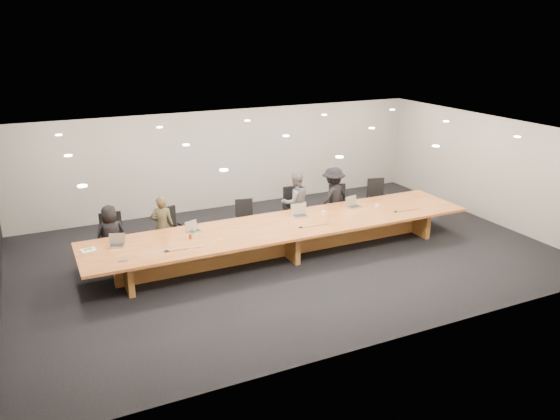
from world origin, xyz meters
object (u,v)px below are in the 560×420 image
object	(u,v)px
chair_far_right	(378,199)
person_b	(162,226)
paper_cup_near	(323,213)
water_bottle	(194,231)
mic_left	(167,251)
laptop_a	(116,241)
laptop_b	(194,227)
paper_cup_far	(377,206)
amber_mug	(190,237)
laptop_e	(355,202)
mic_right	(396,211)
chair_mid_left	(246,221)
person_d	(333,198)
av_box	(123,260)
person_a	(111,235)
chair_mid_right	(295,209)
chair_right	(338,204)
mic_center	(301,227)
person_c	(295,202)
chair_left	(172,230)
conference_table	(286,234)
chair_far_left	(114,239)
laptop_d	(301,211)

from	to	relation	value
chair_far_right	person_b	bearing A→B (deg)	-167.93
chair_far_right	paper_cup_near	bearing A→B (deg)	-144.02
water_bottle	mic_left	distance (m)	0.98
laptop_a	laptop_b	world-z (taller)	laptop_a
water_bottle	paper_cup_far	size ratio (longest dim) A/B	2.06
laptop_b	paper_cup_far	xyz separation A→B (m)	(4.53, -0.35, -0.07)
amber_mug	paper_cup_near	xyz separation A→B (m)	(3.28, 0.13, 0.00)
laptop_e	mic_right	bearing A→B (deg)	-57.95
chair_mid_left	water_bottle	size ratio (longest dim) A/B	5.24
person_d	paper_cup_far	distance (m)	1.24
chair_mid_left	av_box	bearing A→B (deg)	-141.85
person_a	chair_mid_left	bearing A→B (deg)	175.35
chair_far_right	chair_mid_right	bearing A→B (deg)	-171.24
laptop_b	paper_cup_far	size ratio (longest dim) A/B	3.15
chair_right	amber_mug	distance (m)	4.58
laptop_a	paper_cup_near	bearing A→B (deg)	17.34
chair_right	mic_center	xyz separation A→B (m)	(-1.98, -1.66, 0.23)
av_box	mic_right	world-z (taller)	same
chair_far_right	laptop_a	size ratio (longest dim) A/B	3.52
laptop_a	person_c	bearing A→B (deg)	30.57
chair_mid_right	chair_left	bearing A→B (deg)	-174.51
mic_right	mic_left	bearing A→B (deg)	-179.51
chair_mid_right	mic_center	bearing A→B (deg)	-108.22
person_a	amber_mug	distance (m)	1.83
person_c	water_bottle	xyz separation A→B (m)	(-2.95, -1.06, 0.06)
conference_table	person_b	xyz separation A→B (m)	(-2.52, 1.23, 0.18)
paper_cup_far	av_box	world-z (taller)	paper_cup_far
chair_far_left	laptop_a	size ratio (longest dim) A/B	3.61
chair_far_right	conference_table	bearing A→B (deg)	-148.10
chair_mid_left	paper_cup_far	size ratio (longest dim) A/B	10.77
conference_table	mic_center	bearing A→B (deg)	-57.65
conference_table	laptop_d	distance (m)	0.74
conference_table	chair_mid_right	bearing A→B (deg)	55.43
chair_mid_left	mic_right	world-z (taller)	chair_mid_left
chair_far_left	amber_mug	size ratio (longest dim) A/B	12.53
chair_mid_left	water_bottle	xyz separation A→B (m)	(-1.58, -1.01, 0.33)
chair_mid_left	chair_left	bearing A→B (deg)	-172.20
amber_mug	paper_cup_far	bearing A→B (deg)	0.11
water_bottle	paper_cup_far	distance (m)	4.59
person_b	laptop_a	distance (m)	1.49
laptop_b	paper_cup_near	world-z (taller)	laptop_b
chair_right	mic_center	world-z (taller)	chair_right
paper_cup_far	mic_right	size ratio (longest dim) A/B	0.91
person_a	laptop_b	world-z (taller)	person_a
person_c	amber_mug	world-z (taller)	person_c
person_c	mic_right	world-z (taller)	person_c
person_c	water_bottle	bearing A→B (deg)	19.99
person_b	amber_mug	distance (m)	1.21
laptop_e	amber_mug	world-z (taller)	laptop_e
chair_left	paper_cup_near	bearing A→B (deg)	-33.74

